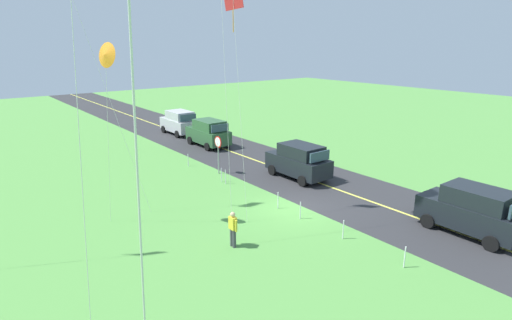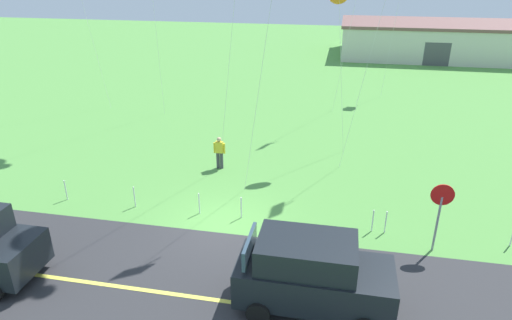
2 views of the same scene
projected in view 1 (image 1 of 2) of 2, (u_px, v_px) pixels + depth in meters
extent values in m
cube|color=#549342|center=(295.00, 209.00, 21.80)|extent=(120.00, 120.00, 0.10)
cube|color=#2D2D30|center=(345.00, 192.00, 24.14)|extent=(120.00, 7.00, 0.00)
cube|color=#E5E04C|center=(345.00, 192.00, 24.14)|extent=(120.00, 0.16, 0.00)
cube|color=black|center=(298.00, 164.00, 26.51)|extent=(4.40, 1.90, 1.10)
cube|color=black|center=(301.00, 151.00, 26.06)|extent=(2.73, 1.75, 0.80)
cube|color=#334756|center=(290.00, 148.00, 26.89)|extent=(0.10, 1.61, 0.64)
cube|color=#334756|center=(320.00, 156.00, 24.83)|extent=(0.10, 1.61, 0.60)
cylinder|color=black|center=(272.00, 170.00, 27.19)|extent=(0.68, 0.22, 0.68)
cylinder|color=black|center=(293.00, 165.00, 28.31)|extent=(0.68, 0.22, 0.68)
cylinder|color=black|center=(302.00, 181.00, 25.02)|extent=(0.68, 0.22, 0.68)
cylinder|color=black|center=(324.00, 175.00, 26.14)|extent=(0.68, 0.22, 0.68)
cube|color=#2D5633|center=(208.00, 136.00, 34.73)|extent=(4.40, 1.90, 1.10)
cube|color=#2D5633|center=(209.00, 125.00, 34.28)|extent=(2.73, 1.75, 0.80)
cube|color=#334756|center=(203.00, 123.00, 35.11)|extent=(0.10, 1.62, 0.64)
cube|color=#334756|center=(220.00, 128.00, 33.05)|extent=(0.10, 1.62, 0.60)
cylinder|color=black|center=(190.00, 140.00, 35.41)|extent=(0.68, 0.22, 0.68)
cylinder|color=black|center=(209.00, 137.00, 36.53)|extent=(0.68, 0.22, 0.68)
cylinder|color=black|center=(208.00, 147.00, 33.24)|extent=(0.68, 0.22, 0.68)
cylinder|color=black|center=(227.00, 143.00, 34.35)|extent=(0.68, 0.22, 0.68)
cube|color=black|center=(470.00, 215.00, 18.75)|extent=(4.40, 1.90, 1.10)
cube|color=black|center=(478.00, 197.00, 18.30)|extent=(2.73, 1.75, 0.80)
cube|color=#334756|center=(454.00, 190.00, 19.13)|extent=(0.10, 1.62, 0.64)
cylinder|color=black|center=(428.00, 221.00, 19.43)|extent=(0.68, 0.22, 0.68)
cylinder|color=black|center=(448.00, 211.00, 20.55)|extent=(0.68, 0.22, 0.68)
cylinder|color=black|center=(491.00, 243.00, 17.26)|extent=(0.68, 0.22, 0.68)
cylinder|color=black|center=(510.00, 231.00, 18.37)|extent=(0.68, 0.22, 0.68)
cube|color=#B7B7BC|center=(179.00, 125.00, 39.27)|extent=(4.40, 1.90, 1.10)
cube|color=#B7B7BC|center=(180.00, 115.00, 38.82)|extent=(2.73, 1.75, 0.80)
cube|color=#334756|center=(174.00, 114.00, 39.64)|extent=(0.10, 1.62, 0.64)
cube|color=#334756|center=(188.00, 118.00, 37.58)|extent=(0.10, 1.62, 0.60)
cylinder|color=black|center=(164.00, 129.00, 39.95)|extent=(0.68, 0.22, 0.68)
cylinder|color=black|center=(181.00, 127.00, 41.06)|extent=(0.68, 0.22, 0.68)
cylinder|color=black|center=(177.00, 134.00, 37.77)|extent=(0.68, 0.22, 0.68)
cylinder|color=black|center=(195.00, 132.00, 38.89)|extent=(0.68, 0.22, 0.68)
cylinder|color=gray|center=(218.00, 158.00, 27.31)|extent=(0.08, 0.08, 2.10)
cylinder|color=red|center=(218.00, 142.00, 27.00)|extent=(0.76, 0.04, 0.76)
cylinder|color=white|center=(218.00, 142.00, 26.98)|extent=(0.62, 0.01, 0.62)
cylinder|color=#3F3F47|center=(234.00, 239.00, 17.54)|extent=(0.16, 0.16, 0.82)
cylinder|color=#3F3F47|center=(232.00, 237.00, 17.67)|extent=(0.16, 0.16, 0.82)
cube|color=yellow|center=(233.00, 223.00, 17.41)|extent=(0.36, 0.22, 0.56)
cylinder|color=yellow|center=(236.00, 226.00, 17.25)|extent=(0.10, 0.10, 0.52)
cylinder|color=yellow|center=(230.00, 222.00, 17.61)|extent=(0.10, 0.10, 0.52)
sphere|color=#D8AD84|center=(233.00, 215.00, 17.31)|extent=(0.22, 0.22, 0.22)
cylinder|color=silver|center=(224.00, 56.00, 16.52)|extent=(2.01, 0.81, 15.88)
cylinder|color=silver|center=(76.00, 90.00, 6.98)|extent=(0.13, 0.90, 15.36)
cylinder|color=silver|center=(108.00, 144.00, 18.92)|extent=(0.82, 0.29, 7.95)
cone|color=orange|center=(106.00, 55.00, 17.60)|extent=(1.15, 0.69, 1.11)
cylinder|color=silver|center=(240.00, 113.00, 19.39)|extent=(1.52, 0.40, 10.51)
cylinder|color=orange|center=(233.00, 16.00, 18.87)|extent=(0.04, 0.04, 1.40)
cylinder|color=silver|center=(103.00, 81.00, 19.62)|extent=(2.51, 2.80, 13.36)
cylinder|color=silver|center=(405.00, 257.00, 15.94)|extent=(0.05, 0.05, 0.90)
cylinder|color=silver|center=(343.00, 230.00, 18.29)|extent=(0.05, 0.05, 0.90)
cylinder|color=silver|center=(300.00, 210.00, 20.38)|extent=(0.05, 0.05, 0.90)
cylinder|color=silver|center=(278.00, 200.00, 21.68)|extent=(0.05, 0.05, 0.90)
cylinder|color=silver|center=(226.00, 177.00, 25.46)|extent=(0.05, 0.05, 0.90)
cylinder|color=silver|center=(221.00, 175.00, 25.81)|extent=(0.05, 0.05, 0.90)
cylinder|color=silver|center=(188.00, 160.00, 29.09)|extent=(0.05, 0.05, 0.90)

